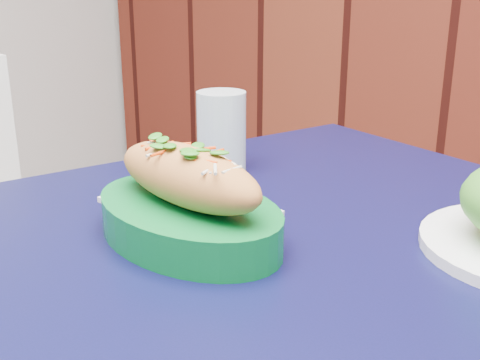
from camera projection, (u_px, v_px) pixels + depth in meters
The scene contains 3 objects.
cafe_table at pixel (308, 320), 0.66m from camera, with size 0.99×0.99×0.75m.
banh_mi_basket at pixel (188, 201), 0.63m from camera, with size 0.26×0.18×0.11m.
water_glass at pixel (222, 131), 0.86m from camera, with size 0.07×0.07×0.11m, color silver.
Camera 1 is at (-0.05, 0.98, 1.02)m, focal length 45.00 mm.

